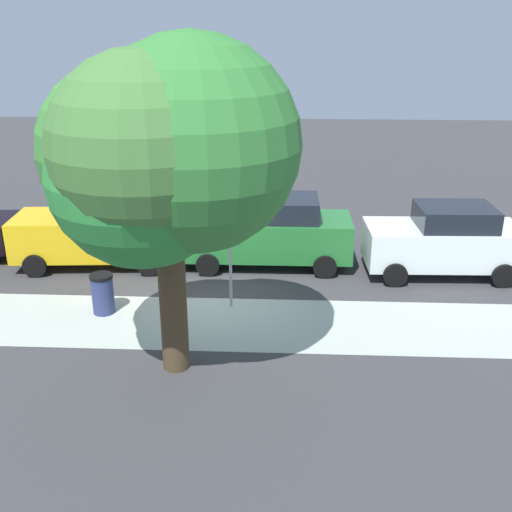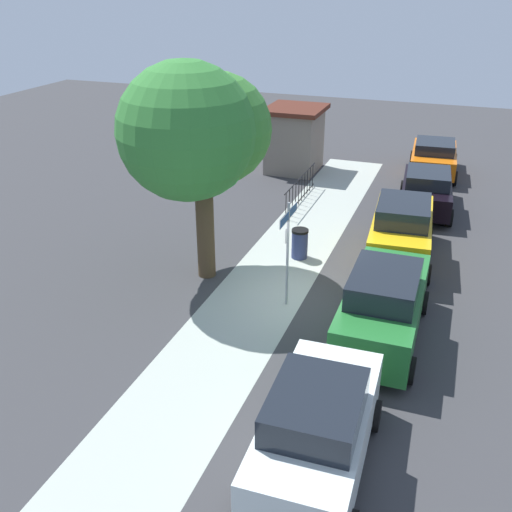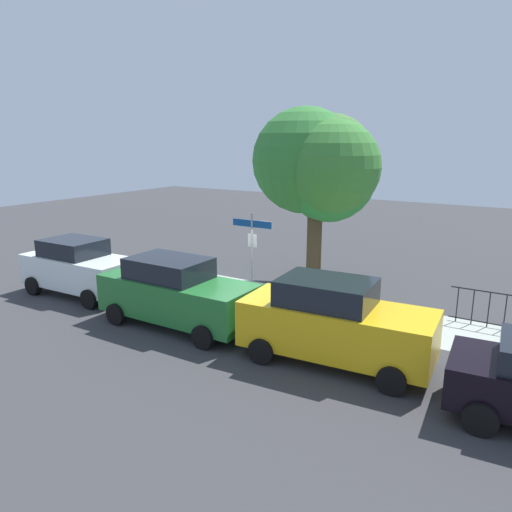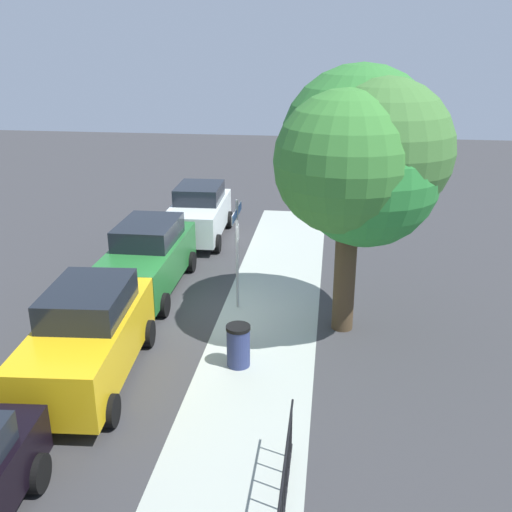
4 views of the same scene
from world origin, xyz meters
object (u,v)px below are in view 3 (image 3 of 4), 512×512
at_px(street_sign, 252,241).
at_px(shade_tree, 322,165).
at_px(car_green, 176,293).
at_px(car_yellow, 334,322).
at_px(car_white, 79,267).
at_px(trash_bin, 344,301).

relative_size(street_sign, shade_tree, 0.47).
relative_size(street_sign, car_green, 0.64).
bearing_deg(street_sign, car_yellow, -32.80).
xyz_separation_m(shade_tree, car_white, (-6.58, -5.39, -3.41)).
relative_size(car_white, trash_bin, 4.30).
height_order(car_white, car_green, car_green).
xyz_separation_m(shade_tree, trash_bin, (2.07, -2.57, -3.89)).
relative_size(shade_tree, car_white, 1.52).
height_order(street_sign, shade_tree, shade_tree).
relative_size(shade_tree, car_yellow, 1.37).
height_order(shade_tree, car_green, shade_tree).
bearing_deg(shade_tree, car_green, -107.06).
height_order(street_sign, car_green, street_sign).
bearing_deg(car_green, car_white, 174.52).
distance_m(shade_tree, car_white, 9.17).
bearing_deg(street_sign, shade_tree, 72.88).
distance_m(street_sign, trash_bin, 3.45).
bearing_deg(car_yellow, car_white, 174.45).
relative_size(shade_tree, car_green, 1.36).
relative_size(car_yellow, trash_bin, 4.77).
xyz_separation_m(street_sign, car_white, (-5.63, -2.32, -1.13)).
xyz_separation_m(car_white, trash_bin, (8.65, 2.82, -0.48)).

